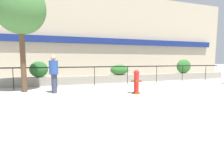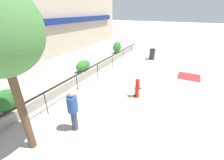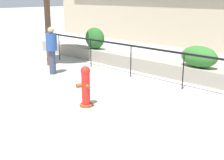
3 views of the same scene
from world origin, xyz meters
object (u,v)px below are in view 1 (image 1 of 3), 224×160
hedge_bush_2 (184,66)px  pedestrian (54,72)px  hedge_bush_0 (39,69)px  fire_hydrant (136,82)px  hedge_bush_1 (119,70)px  street_tree (20,9)px

hedge_bush_2 → pedestrian: bearing=-163.9°
hedge_bush_0 → hedge_bush_2: hedge_bush_2 is taller
hedge_bush_2 → pedestrian: pedestrian is taller
hedge_bush_0 → pedestrian: 2.95m
hedge_bush_2 → fire_hydrant: 7.57m
pedestrian → hedge_bush_1: bearing=33.2°
hedge_bush_0 → street_tree: (-0.53, -2.05, 2.88)m
street_tree → pedestrian: size_ratio=2.94×
hedge_bush_2 → pedestrian: 10.18m
hedge_bush_1 → hedge_bush_2: size_ratio=1.03×
hedge_bush_1 → fire_hydrant: size_ratio=1.21×
hedge_bush_2 → fire_hydrant: bearing=-146.2°
fire_hydrant → hedge_bush_0: bearing=135.8°
hedge_bush_0 → fire_hydrant: (4.33, -4.21, -0.42)m
street_tree → fire_hydrant: bearing=-24.0°
hedge_bush_1 → pedestrian: (-4.33, -2.83, 0.13)m
hedge_bush_0 → hedge_bush_1: (5.15, 0.00, -0.11)m
hedge_bush_0 → hedge_bush_1: bearing=0.0°
hedge_bush_1 → fire_hydrant: hedge_bush_1 is taller
street_tree → hedge_bush_0: bearing=75.6°
hedge_bush_2 → street_tree: size_ratio=0.25×
hedge_bush_1 → pedestrian: size_ratio=0.75×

